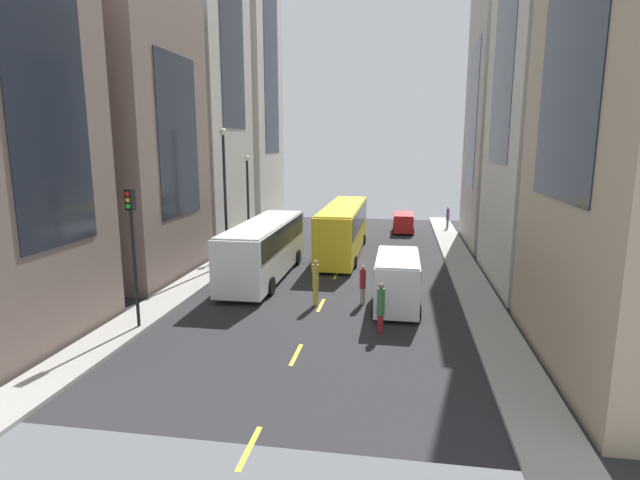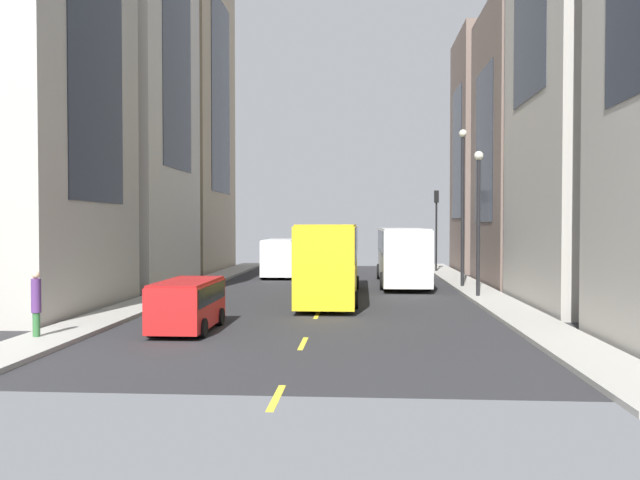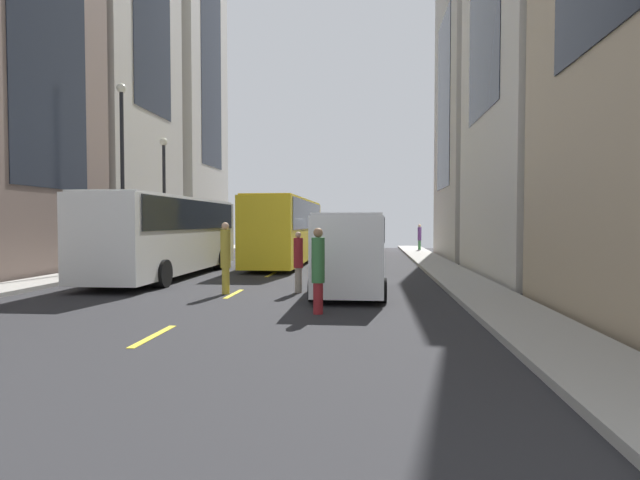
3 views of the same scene
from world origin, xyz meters
name	(u,v)px [view 2 (image 2 of 3)]	position (x,y,z in m)	size (l,w,h in m)	color
ground_plane	(329,291)	(0.00, 0.00, 0.00)	(41.72, 41.72, 0.00)	#28282B
sidewalk_west	(477,291)	(-7.87, 0.00, 0.07)	(1.99, 44.00, 0.15)	#9E9B93
sidewalk_east	(185,289)	(7.87, 0.00, 0.07)	(1.99, 44.00, 0.15)	#9E9B93
lane_stripe_0	(341,266)	(0.00, -21.00, 0.01)	(0.16, 2.00, 0.01)	yellow
lane_stripe_1	(339,271)	(0.00, -15.00, 0.01)	(0.16, 2.00, 0.01)	yellow
lane_stripe_2	(336,277)	(0.00, -9.00, 0.01)	(0.16, 2.00, 0.01)	yellow
lane_stripe_3	(331,286)	(0.00, -3.00, 0.01)	(0.16, 2.00, 0.01)	yellow
lane_stripe_4	(326,298)	(0.00, 3.00, 0.01)	(0.16, 2.00, 0.01)	yellow
lane_stripe_5	(317,315)	(0.00, 9.00, 0.01)	(0.16, 2.00, 0.01)	yellow
lane_stripe_6	(303,343)	(0.00, 15.00, 0.01)	(0.16, 2.00, 0.01)	yellow
lane_stripe_7	(276,398)	(0.00, 21.00, 0.01)	(0.16, 2.00, 0.01)	yellow
building_west_0	(519,153)	(-13.75, -15.46, 9.04)	(9.47, 7.91, 18.08)	#7A665B
building_west_1	(554,145)	(-13.17, -4.65, 8.33)	(8.30, 9.30, 16.66)	#7A665B
building_east_0	(163,97)	(13.55, -14.33, 13.40)	(9.06, 11.18, 26.80)	tan
building_east_1	(121,28)	(12.41, -2.86, 15.15)	(6.77, 10.28, 30.31)	beige
building_east_2	(2,69)	(13.08, 8.54, 10.02)	(8.12, 9.63, 20.04)	#B7B2A8
city_bus_white	(402,251)	(-4.16, -4.24, 2.01)	(2.80, 11.19, 3.35)	silver
streetcar_yellow	(331,254)	(-0.26, 3.02, 2.12)	(2.70, 12.82, 3.59)	yellow
delivery_van_white	(281,255)	(3.72, -8.65, 1.51)	(2.25, 5.10, 2.58)	white
car_red_0	(188,301)	(4.10, 12.98, 1.01)	(1.87, 4.03, 1.71)	red
pedestrian_crossing_near	(305,262)	(2.02, -8.47, 1.07)	(0.31, 0.31, 2.00)	gray
pedestrian_crossing_mid	(296,258)	(3.07, -12.19, 1.16)	(0.33, 0.33, 2.17)	maroon
pedestrian_walking_far	(36,301)	(8.22, 15.17, 1.25)	(0.29, 0.29, 2.02)	#336B38
pedestrian_waiting_curb	(340,259)	(-0.26, -9.02, 1.25)	(0.32, 0.32, 2.32)	gold
traffic_light_near_corner	(436,215)	(-7.28, -13.48, 4.28)	(0.32, 0.44, 5.95)	black
streetlamp_near	(463,193)	(-7.38, -1.87, 5.35)	(0.44, 0.44, 8.73)	black
streetlamp_far	(478,207)	(-7.38, 2.95, 4.43)	(0.44, 0.44, 6.97)	black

